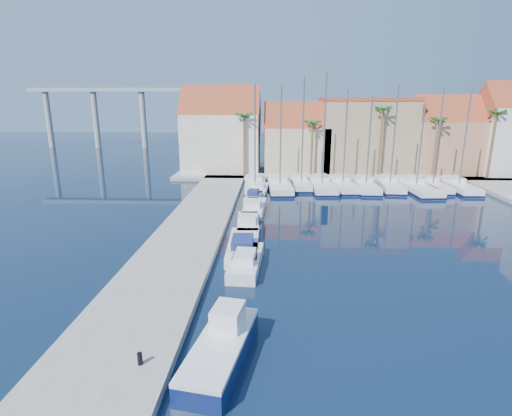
# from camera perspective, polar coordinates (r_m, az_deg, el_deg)

# --- Properties ---
(ground) EXTENTS (260.00, 260.00, 0.00)m
(ground) POSITION_cam_1_polar(r_m,az_deg,el_deg) (21.25, 6.83, -18.33)
(ground) COLOR black
(ground) RESTS_ON ground
(quay_west) EXTENTS (6.00, 77.00, 0.50)m
(quay_west) POSITION_cam_1_polar(r_m,az_deg,el_deg) (34.01, -10.18, -4.71)
(quay_west) COLOR gray
(quay_west) RESTS_ON ground
(shore_north) EXTENTS (54.00, 16.00, 0.50)m
(shore_north) POSITION_cam_1_polar(r_m,az_deg,el_deg) (67.66, 12.44, 5.12)
(shore_north) COLOR gray
(shore_north) RESTS_ON ground
(bollard) EXTENTS (0.22, 0.22, 0.56)m
(bollard) POSITION_cam_1_polar(r_m,az_deg,el_deg) (19.30, -16.25, -19.97)
(bollard) COLOR black
(bollard) RESTS_ON quay_west
(fishing_boat) EXTENTS (3.19, 6.58, 2.21)m
(fishing_boat) POSITION_cam_1_polar(r_m,az_deg,el_deg) (19.49, -4.94, -19.12)
(fishing_boat) COLOR navy
(fishing_boat) RESTS_ON ground
(motorboat_west_0) EXTENTS (2.37, 6.33, 1.40)m
(motorboat_west_0) POSITION_cam_1_polar(r_m,az_deg,el_deg) (28.87, -1.45, -7.61)
(motorboat_west_0) COLOR white
(motorboat_west_0) RESTS_ON ground
(motorboat_west_1) EXTENTS (2.49, 7.36, 1.40)m
(motorboat_west_1) POSITION_cam_1_polar(r_m,az_deg,el_deg) (31.75, -1.86, -5.44)
(motorboat_west_1) COLOR white
(motorboat_west_1) RESTS_ON ground
(motorboat_west_2) EXTENTS (2.34, 6.20, 1.40)m
(motorboat_west_2) POSITION_cam_1_polar(r_m,az_deg,el_deg) (37.35, -1.15, -2.23)
(motorboat_west_2) COLOR white
(motorboat_west_2) RESTS_ON ground
(motorboat_west_3) EXTENTS (2.44, 6.71, 1.40)m
(motorboat_west_3) POSITION_cam_1_polar(r_m,az_deg,el_deg) (42.91, -0.23, 0.10)
(motorboat_west_3) COLOR white
(motorboat_west_3) RESTS_ON ground
(motorboat_west_4) EXTENTS (2.19, 5.58, 1.40)m
(motorboat_west_4) POSITION_cam_1_polar(r_m,az_deg,el_deg) (47.79, -0.32, 1.67)
(motorboat_west_4) COLOR white
(motorboat_west_4) RESTS_ON ground
(motorboat_west_5) EXTENTS (2.50, 6.51, 1.40)m
(motorboat_west_5) POSITION_cam_1_polar(r_m,az_deg,el_deg) (51.59, 0.43, 2.69)
(motorboat_west_5) COLOR white
(motorboat_west_5) RESTS_ON ground
(motorboat_west_6) EXTENTS (2.65, 7.19, 1.40)m
(motorboat_west_6) POSITION_cam_1_polar(r_m,az_deg,el_deg) (57.58, 0.21, 4.02)
(motorboat_west_6) COLOR white
(motorboat_west_6) RESTS_ON ground
(sailboat_0) EXTENTS (3.33, 10.65, 13.61)m
(sailboat_0) POSITION_cam_1_polar(r_m,az_deg,el_deg) (54.54, -0.15, 3.47)
(sailboat_0) COLOR white
(sailboat_0) RESTS_ON ground
(sailboat_1) EXTENTS (3.59, 11.32, 13.53)m
(sailboat_1) POSITION_cam_1_polar(r_m,az_deg,el_deg) (54.28, 3.38, 3.37)
(sailboat_1) COLOR white
(sailboat_1) RESTS_ON ground
(sailboat_2) EXTENTS (2.58, 8.77, 14.62)m
(sailboat_2) POSITION_cam_1_polar(r_m,az_deg,el_deg) (55.62, 6.43, 3.66)
(sailboat_2) COLOR white
(sailboat_2) RESTS_ON ground
(sailboat_3) EXTENTS (3.24, 11.10, 14.96)m
(sailboat_3) POSITION_cam_1_polar(r_m,az_deg,el_deg) (55.19, 9.30, 3.42)
(sailboat_3) COLOR white
(sailboat_3) RESTS_ON ground
(sailboat_4) EXTENTS (3.17, 10.25, 12.94)m
(sailboat_4) POSITION_cam_1_polar(r_m,az_deg,el_deg) (55.82, 12.15, 3.39)
(sailboat_4) COLOR white
(sailboat_4) RESTS_ON ground
(sailboat_5) EXTENTS (3.04, 9.98, 12.19)m
(sailboat_5) POSITION_cam_1_polar(r_m,az_deg,el_deg) (55.89, 15.33, 3.20)
(sailboat_5) COLOR white
(sailboat_5) RESTS_ON ground
(sailboat_6) EXTENTS (3.46, 10.13, 13.59)m
(sailboat_6) POSITION_cam_1_polar(r_m,az_deg,el_deg) (57.44, 18.48, 3.29)
(sailboat_6) COLOR white
(sailboat_6) RESTS_ON ground
(sailboat_7) EXTENTS (3.90, 11.91, 11.21)m
(sailboat_7) POSITION_cam_1_polar(r_m,az_deg,el_deg) (57.48, 21.65, 2.95)
(sailboat_7) COLOR white
(sailboat_7) RESTS_ON ground
(sailboat_8) EXTENTS (2.78, 9.11, 13.06)m
(sailboat_8) POSITION_cam_1_polar(r_m,az_deg,el_deg) (58.97, 23.74, 3.08)
(sailboat_8) COLOR white
(sailboat_8) RESTS_ON ground
(sailboat_9) EXTENTS (2.67, 9.90, 13.38)m
(sailboat_9) POSITION_cam_1_polar(r_m,az_deg,el_deg) (59.98, 26.76, 2.91)
(sailboat_9) COLOR white
(sailboat_9) RESTS_ON ground
(building_0) EXTENTS (12.30, 9.00, 13.50)m
(building_0) POSITION_cam_1_polar(r_m,az_deg,el_deg) (65.41, -4.91, 10.63)
(building_0) COLOR beige
(building_0) RESTS_ON shore_north
(building_1) EXTENTS (10.30, 8.00, 11.00)m
(building_1) POSITION_cam_1_polar(r_m,az_deg,el_deg) (65.08, 5.80, 9.50)
(building_1) COLOR tan
(building_1) RESTS_ON shore_north
(building_2) EXTENTS (14.20, 10.20, 11.50)m
(building_2) POSITION_cam_1_polar(r_m,az_deg,el_deg) (67.49, 15.29, 10.07)
(building_2) COLOR #987C5D
(building_2) RESTS_ON shore_north
(building_3) EXTENTS (10.30, 8.00, 12.00)m
(building_3) POSITION_cam_1_polar(r_m,az_deg,el_deg) (70.17, 25.16, 9.03)
(building_3) COLOR tan
(building_3) RESTS_ON shore_north
(building_4) EXTENTS (8.30, 8.00, 14.00)m
(building_4) POSITION_cam_1_polar(r_m,az_deg,el_deg) (73.10, 32.16, 9.22)
(building_4) COLOR white
(building_4) RESTS_ON shore_north
(palm_0) EXTENTS (2.60, 2.60, 10.15)m
(palm_0) POSITION_cam_1_polar(r_m,az_deg,el_deg) (59.88, -1.70, 12.71)
(palm_0) COLOR brown
(palm_0) RESTS_ON shore_north
(palm_1) EXTENTS (2.60, 2.60, 9.15)m
(palm_1) POSITION_cam_1_polar(r_m,az_deg,el_deg) (60.03, 8.08, 11.67)
(palm_1) COLOR brown
(palm_1) RESTS_ON shore_north
(palm_2) EXTENTS (2.60, 2.60, 11.15)m
(palm_2) POSITION_cam_1_polar(r_m,az_deg,el_deg) (61.69, 17.67, 12.97)
(palm_2) COLOR brown
(palm_2) RESTS_ON shore_north
(palm_3) EXTENTS (2.60, 2.60, 9.65)m
(palm_3) POSITION_cam_1_polar(r_m,az_deg,el_deg) (64.24, 24.60, 11.12)
(palm_3) COLOR brown
(palm_3) RESTS_ON shore_north
(palm_4) EXTENTS (2.60, 2.60, 10.65)m
(palm_4) POSITION_cam_1_polar(r_m,az_deg,el_deg) (67.55, 31.11, 11.27)
(palm_4) COLOR brown
(palm_4) RESTS_ON shore_north
(viaduct) EXTENTS (48.00, 2.20, 14.45)m
(viaduct) POSITION_cam_1_polar(r_m,az_deg,el_deg) (106.48, -18.60, 13.68)
(viaduct) COLOR #9E9E99
(viaduct) RESTS_ON ground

